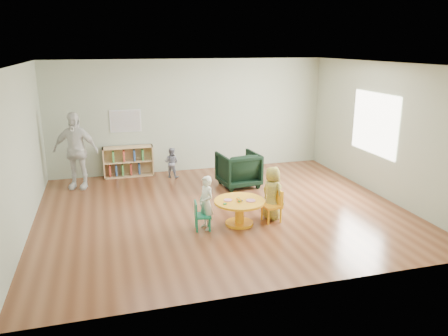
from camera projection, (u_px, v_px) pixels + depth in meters
name	position (u px, v px, depth m)	size (l,w,h in m)	color
room	(222.00, 114.00, 8.06)	(7.10, 7.00, 2.80)	brown
activity_table	(239.00, 208.00, 7.82)	(0.91, 0.91, 0.50)	#FFA715
kid_chair_left	(200.00, 215.00, 7.60)	(0.31, 0.31, 0.52)	#178159
kid_chair_right	(274.00, 204.00, 7.97)	(0.35, 0.35, 0.59)	#FFA715
bookshelf	(128.00, 161.00, 10.70)	(1.20, 0.30, 0.75)	tan
alphabet_poster	(126.00, 121.00, 10.56)	(0.74, 0.01, 0.54)	white
armchair	(238.00, 169.00, 9.93)	(0.84, 0.87, 0.79)	black
child_left	(206.00, 203.00, 7.59)	(0.35, 0.23, 0.96)	white
child_right	(272.00, 193.00, 8.03)	(0.49, 0.32, 1.00)	#FBF61B
toddler	(172.00, 163.00, 10.60)	(0.36, 0.28, 0.74)	#1A2343
adult_caretaker	(75.00, 151.00, 9.68)	(1.01, 0.42, 1.73)	white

